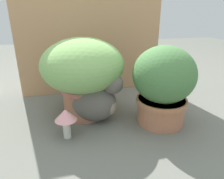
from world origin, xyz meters
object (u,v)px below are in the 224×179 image
Objects in this scene: grass_planter at (83,71)px; leafy_planter at (163,84)px; mushroom_ornament_pink at (66,117)px; cat at (96,101)px.

leafy_planter is (0.39, -0.19, -0.04)m from grass_planter.
leafy_planter is at bearing 2.86° from mushroom_ornament_pink.
leafy_planter reaches higher than mushroom_ornament_pink.
grass_planter reaches higher than mushroom_ornament_pink.
grass_planter is at bearing 122.07° from cat.
grass_planter is 0.44m from leafy_planter.
cat is (-0.34, 0.11, -0.11)m from leafy_planter.
cat is at bearing -57.93° from grass_planter.
cat is at bearing 37.74° from mushroom_ornament_pink.
cat is at bearing 162.73° from leafy_planter.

